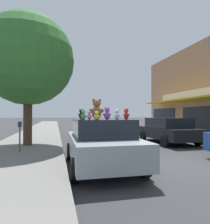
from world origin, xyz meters
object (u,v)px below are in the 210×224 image
Objects in this scene: plush_art_car at (101,142)px; teddy_bear_purple at (107,114)px; teddy_bear_black at (81,114)px; teddy_bear_white at (117,115)px; parked_car_far_center at (168,130)px; teddy_bear_green at (83,115)px; teddy_bear_pink at (89,115)px; teddy_bear_red at (126,114)px; street_tree at (28,60)px; parking_meter at (20,133)px; teddy_bear_giant at (97,109)px; teddy_bear_yellow at (97,116)px.

teddy_bear_purple is (-0.02, -0.88, 0.92)m from plush_art_car.
teddy_bear_black is 1.10× the size of teddy_bear_white.
teddy_bear_green is at bearing -137.34° from parked_car_far_center.
teddy_bear_green is 0.57m from teddy_bear_pink.
teddy_bear_red is at bearing -158.13° from teddy_bear_pink.
plush_art_car is 1.25m from teddy_bear_black.
street_tree is (-8.03, -0.02, 3.73)m from parked_car_far_center.
parking_meter is (-2.19, 3.44, -0.73)m from teddy_bear_green.
teddy_bear_giant is 2.69× the size of teddy_bear_pink.
teddy_bear_red reaches higher than parked_car_far_center.
teddy_bear_green reaches higher than teddy_bear_pink.
teddy_bear_purple reaches higher than teddy_bear_pink.
teddy_bear_red reaches higher than teddy_bear_pink.
teddy_bear_purple is 0.69m from teddy_bear_green.
teddy_bear_black is at bearing -50.33° from teddy_bear_yellow.
parked_car_far_center is (4.88, 5.27, -0.91)m from teddy_bear_white.
teddy_bear_giant is (-0.12, 0.15, 1.08)m from plush_art_car.
parked_car_far_center is at bearing 41.97° from plush_art_car.
teddy_bear_pink is 0.06× the size of parked_car_far_center.
parking_meter is (-8.08, -1.99, 0.17)m from parked_car_far_center.
street_tree reaches higher than teddy_bear_white.
teddy_bear_giant is at bearing -72.13° from teddy_bear_green.
parked_car_far_center is at bearing -72.48° from teddy_bear_white.
teddy_bear_pink is 0.20× the size of parking_meter.
teddy_bear_yellow is 0.95× the size of teddy_bear_pink.
teddy_bear_yellow is 0.19× the size of parking_meter.
street_tree is at bearing 88.47° from parking_meter.
street_tree is at bearing -22.28° from teddy_bear_green.
teddy_bear_red is at bearing -41.83° from plush_art_car.
teddy_bear_black is 1.57m from teddy_bear_green.
parked_car_far_center is (5.53, 5.44, -0.88)m from teddy_bear_yellow.
teddy_bear_purple is 7.54m from parked_car_far_center.
parking_meter is (-2.32, 1.88, -0.76)m from teddy_bear_black.
teddy_bear_green is 0.88× the size of teddy_bear_white.
teddy_bear_black is (-0.58, 0.62, 0.92)m from plush_art_car.
teddy_bear_white is at bearing -134.03° from teddy_bear_yellow.
teddy_bear_pink is at bearing -64.11° from street_tree.
street_tree reaches higher than plush_art_car.
teddy_bear_pink is 7.55m from parked_car_far_center.
teddy_bear_yellow is 4.35m from parking_meter.
teddy_bear_purple is (0.09, -1.04, -0.16)m from teddy_bear_giant.
street_tree is at bearing -34.13° from teddy_bear_yellow.
teddy_bear_black reaches higher than teddy_bear_yellow.
teddy_bear_black reaches higher than plush_art_car.
teddy_bear_pink is at bearing 58.52° from teddy_bear_red.
teddy_bear_red is (0.77, -0.76, -0.17)m from teddy_bear_giant.
teddy_bear_black is 1.41× the size of teddy_bear_yellow.
teddy_bear_red is 6.89m from parked_car_far_center.
teddy_bear_pink is at bearing -135.72° from plush_art_car.
parked_car_far_center is (5.21, 5.37, -0.94)m from teddy_bear_purple.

